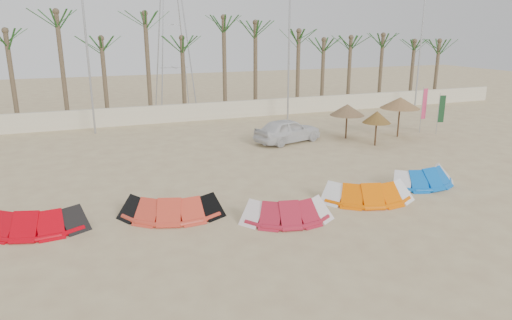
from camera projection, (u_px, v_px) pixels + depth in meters
name	position (u px, v px, depth m)	size (l,w,h in m)	color
ground	(325.00, 249.00, 14.28)	(120.00, 120.00, 0.00)	#CDB888
boundary_wall	(179.00, 113.00, 33.83)	(60.00, 0.30, 1.30)	beige
palm_line	(180.00, 32.00, 33.81)	(52.00, 4.00, 7.70)	brown
lamp_b	(87.00, 44.00, 28.57)	(1.25, 0.14, 11.00)	#A5A8AD
lamp_c	(290.00, 42.00, 33.41)	(1.25, 0.14, 11.00)	#A5A8AD
lamp_d	(422.00, 40.00, 37.56)	(1.25, 0.14, 11.00)	#A5A8AD
pylon	(176.00, 108.00, 39.74)	(3.00, 3.00, 14.00)	#A5A8AD
kite_red_left	(32.00, 217.00, 15.68)	(3.86, 2.36, 0.90)	#C1000C
kite_red_mid	(169.00, 204.00, 16.86)	(3.97, 2.46, 0.90)	red
kite_red_right	(284.00, 208.00, 16.49)	(3.44, 2.07, 0.90)	#AA1A2E
kite_orange	(363.00, 189.00, 18.39)	(3.87, 2.35, 0.90)	#FF6600
kite_blue	(420.00, 175.00, 20.21)	(3.31, 1.72, 0.90)	blue
parasol_left	(347.00, 110.00, 28.29)	(2.17, 2.17, 2.18)	#4C331E
parasol_mid	(377.00, 117.00, 26.57)	(1.66, 1.66, 2.06)	#4C331E
parasol_right	(400.00, 103.00, 28.63)	(2.49, 2.49, 2.54)	#4C331E
flag_pink	(424.00, 105.00, 29.92)	(0.45, 0.09, 3.08)	#A5A8AD
flag_green	(441.00, 110.00, 29.53)	(0.45, 0.11, 2.69)	#A5A8AD
car	(288.00, 130.00, 27.60)	(1.73, 4.30, 1.47)	silver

